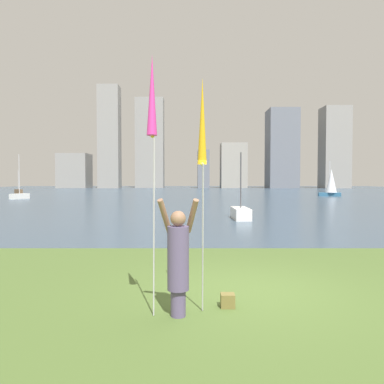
{
  "coord_description": "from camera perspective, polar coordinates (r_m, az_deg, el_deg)",
  "views": [
    {
      "loc": [
        -1.14,
        -7.01,
        2.16
      ],
      "look_at": [
        -1.16,
        6.3,
        1.72
      ],
      "focal_mm": 33.84,
      "sensor_mm": 36.0,
      "label": 1
    }
  ],
  "objects": [
    {
      "name": "sailboat_3",
      "position": [
        51.52,
        21.14,
        1.35
      ],
      "size": [
        2.93,
        1.66,
        4.68
      ],
      "color": "#2D6084",
      "rests_on": "ground"
    },
    {
      "name": "skyline_tower_6",
      "position": [
        102.9,
        21.63,
        6.5
      ],
      "size": [
        6.77,
        5.98,
        21.2
      ],
      "color": "gray",
      "rests_on": "ground"
    },
    {
      "name": "person",
      "position": [
        5.82,
        -2.12,
        -10.43
      ],
      "size": [
        0.68,
        0.51,
        1.87
      ],
      "rotation": [
        0.0,
        0.0,
        0.21
      ],
      "color": "#594C72",
      "rests_on": "ground"
    },
    {
      "name": "bag",
      "position": [
        6.43,
        5.72,
        -16.65
      ],
      "size": [
        0.24,
        0.21,
        0.23
      ],
      "color": "olive",
      "rests_on": "ground"
    },
    {
      "name": "skyline_tower_5",
      "position": [
        98.69,
        14.05,
        6.59
      ],
      "size": [
        7.59,
        7.37,
        20.58
      ],
      "color": "slate",
      "rests_on": "ground"
    },
    {
      "name": "skyline_tower_4",
      "position": [
        98.6,
        6.61,
        4.14
      ],
      "size": [
        6.92,
        5.81,
        11.99
      ],
      "color": "gray",
      "rests_on": "ground"
    },
    {
      "name": "skyline_tower_0",
      "position": [
        102.91,
        -17.95,
        3.19
      ],
      "size": [
        7.89,
        6.99,
        9.18
      ],
      "color": "gray",
      "rests_on": "ground"
    },
    {
      "name": "skyline_tower_1",
      "position": [
        98.07,
        -12.81,
        8.42
      ],
      "size": [
        5.43,
        4.43,
        26.65
      ],
      "color": "gray",
      "rests_on": "ground"
    },
    {
      "name": "skyline_tower_3",
      "position": [
        97.73,
        1.87,
        3.61
      ],
      "size": [
        3.07,
        6.62,
        10.08
      ],
      "color": "slate",
      "rests_on": "ground"
    },
    {
      "name": "skyline_tower_2",
      "position": [
        100.18,
        -6.57,
        7.62
      ],
      "size": [
        7.57,
        4.62,
        24.26
      ],
      "color": "gray",
      "rests_on": "ground"
    },
    {
      "name": "kite_flag_left",
      "position": [
        5.73,
        -6.23,
        13.96
      ],
      "size": [
        0.16,
        0.42,
        4.09
      ],
      "color": "#B2B2B7",
      "rests_on": "ground"
    },
    {
      "name": "kite_flag_right",
      "position": [
        6.17,
        1.71,
        10.38
      ],
      "size": [
        0.16,
        0.65,
        3.86
      ],
      "color": "#B2B2B7",
      "rests_on": "ground"
    },
    {
      "name": "sailboat_5",
      "position": [
        45.43,
        -25.47,
        -0.54
      ],
      "size": [
        1.61,
        2.24,
        5.04
      ],
      "color": "white",
      "rests_on": "ground"
    },
    {
      "name": "ground",
      "position": [
        58.01,
        1.21,
        -0.27
      ],
      "size": [
        120.0,
        138.0,
        0.12
      ],
      "color": "#4C662D"
    },
    {
      "name": "sailboat_7",
      "position": [
        20.15,
        7.74,
        -3.3
      ],
      "size": [
        0.87,
        2.5,
        3.67
      ],
      "color": "white",
      "rests_on": "ground"
    },
    {
      "name": "sailboat_0",
      "position": [
        63.87,
        -25.6,
        0.12
      ],
      "size": [
        1.85,
        1.82,
        3.67
      ],
      "color": "brown",
      "rests_on": "ground"
    }
  ]
}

